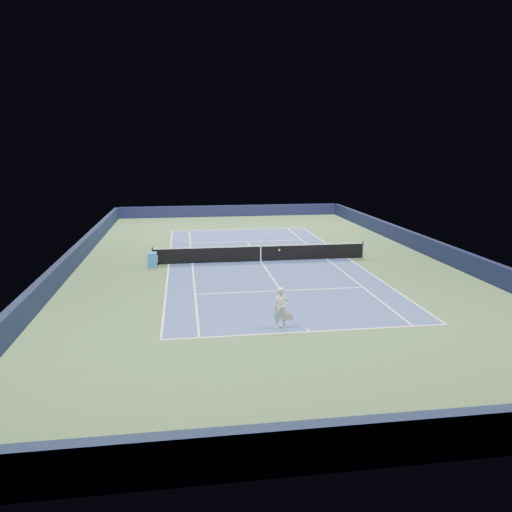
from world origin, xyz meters
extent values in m
plane|color=#334F2B|center=(0.00, 0.00, 0.00)|extent=(40.00, 40.00, 0.00)
cube|color=black|center=(0.00, 19.82, 0.55)|extent=(22.00, 0.35, 1.10)
cube|color=black|center=(0.00, -19.82, 0.55)|extent=(22.00, 0.35, 1.10)
cube|color=black|center=(10.82, 0.00, 0.55)|extent=(0.35, 40.00, 1.10)
cube|color=black|center=(-10.82, 0.00, 0.55)|extent=(0.35, 40.00, 1.10)
cube|color=navy|center=(0.00, 0.00, 0.00)|extent=(10.97, 23.77, 0.01)
cube|color=white|center=(0.00, 11.88, 0.01)|extent=(10.97, 0.08, 0.00)
cube|color=white|center=(0.00, -11.88, 0.01)|extent=(10.97, 0.08, 0.00)
cube|color=white|center=(5.49, 0.00, 0.01)|extent=(0.08, 23.77, 0.00)
cube|color=white|center=(-5.49, 0.00, 0.01)|extent=(0.08, 23.77, 0.00)
cube|color=white|center=(4.12, 0.00, 0.01)|extent=(0.08, 23.77, 0.00)
cube|color=white|center=(-4.12, 0.00, 0.01)|extent=(0.08, 23.77, 0.00)
cube|color=white|center=(0.00, 6.40, 0.01)|extent=(8.23, 0.08, 0.00)
cube|color=white|center=(0.00, -6.40, 0.01)|extent=(8.23, 0.08, 0.00)
cube|color=white|center=(0.00, 0.00, 0.01)|extent=(0.08, 12.80, 0.00)
cube|color=white|center=(0.00, 11.73, 0.01)|extent=(0.08, 0.30, 0.00)
cube|color=white|center=(0.00, -11.73, 0.01)|extent=(0.08, 0.30, 0.00)
cylinder|color=black|center=(-6.40, 0.00, 0.54)|extent=(0.10, 0.10, 1.07)
cylinder|color=black|center=(6.40, 0.00, 0.54)|extent=(0.10, 0.10, 1.07)
cube|color=black|center=(0.00, 0.00, 0.46)|extent=(12.80, 0.03, 0.91)
cube|color=white|center=(0.00, 0.00, 0.94)|extent=(12.80, 0.04, 0.06)
cube|color=white|center=(0.00, 0.00, 0.46)|extent=(0.05, 0.04, 0.91)
cube|color=blue|center=(-6.40, -0.52, 0.42)|extent=(0.51, 0.47, 0.84)
cube|color=silver|center=(-6.11, -0.52, 0.45)|extent=(0.04, 0.37, 0.37)
imported|color=silver|center=(-0.99, -11.38, 0.81)|extent=(0.60, 0.41, 1.62)
cylinder|color=pink|center=(-0.67, -11.43, 0.70)|extent=(0.03, 0.03, 0.27)
cylinder|color=black|center=(-0.67, -11.43, 0.46)|extent=(0.27, 0.02, 0.27)
cylinder|color=pink|center=(-0.67, -11.43, 0.46)|extent=(0.29, 0.03, 0.29)
sphere|color=#A2C028|center=(-0.89, -10.38, 2.85)|extent=(0.07, 0.07, 0.07)
camera|label=1|loc=(-4.54, -29.03, 6.81)|focal=35.00mm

